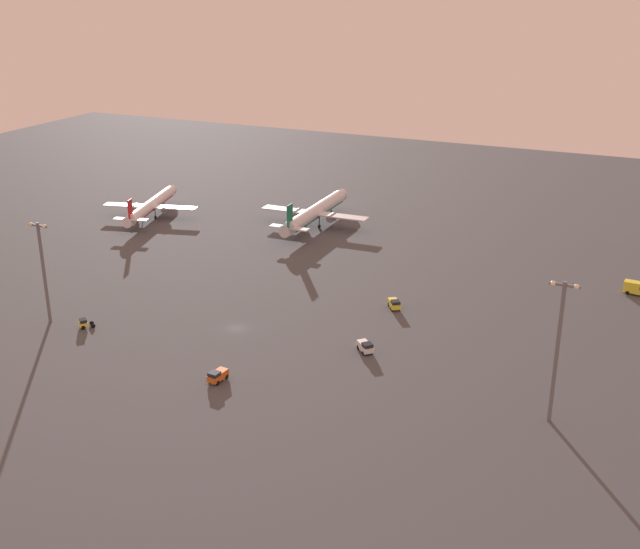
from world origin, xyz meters
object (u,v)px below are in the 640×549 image
(apron_light_central, at_px, (43,265))
(cargo_loader, at_px, (218,375))
(baggage_tractor, at_px, (394,304))
(apron_light_east, at_px, (558,343))
(airplane_far_stand, at_px, (315,212))
(pushback_tug, at_px, (84,323))
(maintenance_van, at_px, (365,346))
(airplane_near_gate, at_px, (151,206))
(catering_truck, at_px, (636,288))

(apron_light_central, bearing_deg, cargo_loader, -9.90)
(baggage_tractor, bearing_deg, apron_light_east, 105.20)
(airplane_far_stand, relative_size, pushback_tug, 12.07)
(baggage_tractor, height_order, maintenance_van, same)
(airplane_near_gate, bearing_deg, apron_light_east, -42.71)
(airplane_near_gate, xyz_separation_m, apron_light_central, (26.09, -73.27, 9.23))
(apron_light_central, bearing_deg, catering_truck, 30.91)
(airplane_near_gate, distance_m, maintenance_van, 110.32)
(baggage_tractor, distance_m, pushback_tug, 67.03)
(apron_light_central, height_order, apron_light_east, apron_light_east)
(catering_truck, height_order, apron_light_east, apron_light_east)
(airplane_far_stand, bearing_deg, airplane_near_gate, -166.42)
(baggage_tractor, relative_size, apron_light_east, 0.18)
(pushback_tug, height_order, apron_light_east, apron_light_east)
(airplane_far_stand, height_order, cargo_loader, airplane_far_stand)
(baggage_tractor, distance_m, cargo_loader, 48.71)
(maintenance_van, bearing_deg, airplane_near_gate, -77.93)
(airplane_far_stand, xyz_separation_m, apron_light_east, (81.18, -83.10, 10.22))
(catering_truck, relative_size, pushback_tug, 1.67)
(baggage_tractor, xyz_separation_m, apron_light_central, (-65.08, -36.97, 11.69))
(airplane_near_gate, xyz_separation_m, baggage_tractor, (91.17, -36.31, -2.46))
(airplane_far_stand, distance_m, baggage_tractor, 64.52)
(baggage_tractor, height_order, catering_truck, catering_truck)
(cargo_loader, bearing_deg, maintenance_van, -125.95)
(catering_truck, height_order, maintenance_van, catering_truck)
(catering_truck, xyz_separation_m, maintenance_van, (-46.46, -53.77, -0.40))
(pushback_tug, distance_m, apron_light_east, 96.39)
(catering_truck, bearing_deg, airplane_far_stand, -95.22)
(airplane_near_gate, xyz_separation_m, pushback_tug, (35.04, -72.95, -2.57))
(airplane_far_stand, relative_size, apron_light_central, 1.91)
(catering_truck, relative_size, apron_light_east, 0.23)
(airplane_near_gate, height_order, apron_light_east, apron_light_east)
(pushback_tug, bearing_deg, catering_truck, -107.10)
(catering_truck, distance_m, apron_light_central, 132.76)
(cargo_loader, xyz_separation_m, pushback_tug, (-37.79, 8.48, -0.11))
(cargo_loader, height_order, maintenance_van, same)
(catering_truck, distance_m, pushback_tug, 124.51)
(airplane_far_stand, bearing_deg, catering_truck, -12.13)
(maintenance_van, xyz_separation_m, apron_light_east, (37.36, -11.32, 13.16))
(airplane_near_gate, height_order, maintenance_van, airplane_near_gate)
(airplane_far_stand, height_order, apron_light_central, apron_light_central)
(airplane_far_stand, bearing_deg, baggage_tractor, -50.33)
(catering_truck, height_order, cargo_loader, catering_truck)
(airplane_near_gate, distance_m, pushback_tug, 80.97)
(airplane_near_gate, relative_size, airplane_far_stand, 0.87)
(airplane_near_gate, relative_size, apron_light_east, 1.48)
(baggage_tractor, relative_size, cargo_loader, 1.05)
(airplane_near_gate, bearing_deg, apron_light_central, -84.76)
(airplane_far_stand, xyz_separation_m, maintenance_van, (43.82, -71.78, -2.94))
(airplane_far_stand, relative_size, catering_truck, 7.23)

